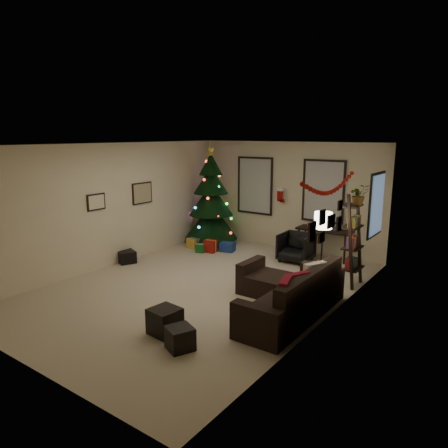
% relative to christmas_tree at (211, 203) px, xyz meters
% --- Properties ---
extents(floor, '(7.00, 7.00, 0.00)m').
position_rel_christmas_tree_xyz_m(floor, '(1.89, -2.78, -1.08)').
color(floor, '#C7B697').
rests_on(floor, ground).
extents(ceiling, '(7.00, 7.00, 0.00)m').
position_rel_christmas_tree_xyz_m(ceiling, '(1.89, -2.78, 1.62)').
color(ceiling, white).
rests_on(ceiling, floor).
extents(wall_back, '(5.00, 0.00, 5.00)m').
position_rel_christmas_tree_xyz_m(wall_back, '(1.89, 0.72, 0.27)').
color(wall_back, beige).
rests_on(wall_back, floor).
extents(wall_front, '(5.00, 0.00, 5.00)m').
position_rel_christmas_tree_xyz_m(wall_front, '(1.89, -6.28, 0.27)').
color(wall_front, beige).
rests_on(wall_front, floor).
extents(wall_left, '(0.00, 7.00, 7.00)m').
position_rel_christmas_tree_xyz_m(wall_left, '(-0.61, -2.78, 0.27)').
color(wall_left, beige).
rests_on(wall_left, floor).
extents(wall_right, '(0.00, 7.00, 7.00)m').
position_rel_christmas_tree_xyz_m(wall_right, '(4.39, -2.78, 0.27)').
color(wall_right, beige).
rests_on(wall_right, floor).
extents(window_back_left, '(1.05, 0.06, 1.50)m').
position_rel_christmas_tree_xyz_m(window_back_left, '(0.94, 0.69, 0.47)').
color(window_back_left, '#728CB2').
rests_on(window_back_left, wall_back).
extents(window_back_right, '(1.05, 0.06, 1.50)m').
position_rel_christmas_tree_xyz_m(window_back_right, '(2.84, 0.69, 0.47)').
color(window_back_right, '#728CB2').
rests_on(window_back_right, wall_back).
extents(window_right_wall, '(0.06, 0.90, 1.30)m').
position_rel_christmas_tree_xyz_m(window_right_wall, '(4.36, -0.23, 0.42)').
color(window_right_wall, '#728CB2').
rests_on(window_right_wall, wall_right).
extents(christmas_tree, '(1.41, 1.41, 2.62)m').
position_rel_christmas_tree_xyz_m(christmas_tree, '(0.00, 0.00, 0.00)').
color(christmas_tree, black).
rests_on(christmas_tree, floor).
extents(presents, '(1.30, 0.89, 0.30)m').
position_rel_christmas_tree_xyz_m(presents, '(0.32, -0.55, -0.96)').
color(presents, maroon).
rests_on(presents, floor).
extents(sofa, '(1.69, 2.47, 0.82)m').
position_rel_christmas_tree_xyz_m(sofa, '(3.76, -2.81, -0.82)').
color(sofa, black).
rests_on(sofa, floor).
extents(pillow_red_a, '(0.23, 0.46, 0.44)m').
position_rel_christmas_tree_xyz_m(pillow_red_a, '(4.10, -3.60, -0.44)').
color(pillow_red_a, maroon).
rests_on(pillow_red_a, sofa).
extents(pillow_red_b, '(0.26, 0.41, 0.40)m').
position_rel_christmas_tree_xyz_m(pillow_red_b, '(4.10, -3.22, -0.44)').
color(pillow_red_b, maroon).
rests_on(pillow_red_b, sofa).
extents(pillow_cream, '(0.28, 0.42, 0.41)m').
position_rel_christmas_tree_xyz_m(pillow_cream, '(4.10, -2.57, -0.45)').
color(pillow_cream, beige).
rests_on(pillow_cream, sofa).
extents(ottoman_near, '(0.45, 0.45, 0.39)m').
position_rel_christmas_tree_xyz_m(ottoman_near, '(2.65, -4.59, -0.89)').
color(ottoman_near, black).
rests_on(ottoman_near, floor).
extents(ottoman_far, '(0.45, 0.45, 0.32)m').
position_rel_christmas_tree_xyz_m(ottoman_far, '(3.14, -4.81, -0.92)').
color(ottoman_far, black).
rests_on(ottoman_far, floor).
extents(desk, '(1.30, 0.46, 0.70)m').
position_rel_christmas_tree_xyz_m(desk, '(3.01, 0.44, -0.47)').
color(desk, black).
rests_on(desk, floor).
extents(desk_chair, '(0.68, 0.64, 0.67)m').
position_rel_christmas_tree_xyz_m(desk_chair, '(2.61, -0.21, -0.75)').
color(desk_chair, black).
rests_on(desk_chair, floor).
extents(bookshelf, '(0.30, 0.53, 1.82)m').
position_rel_christmas_tree_xyz_m(bookshelf, '(4.19, -1.00, -0.20)').
color(bookshelf, black).
rests_on(bookshelf, floor).
extents(potted_plant, '(0.62, 0.61, 0.52)m').
position_rel_christmas_tree_xyz_m(potted_plant, '(4.19, -0.88, 0.74)').
color(potted_plant, '#4C4C4C').
rests_on(potted_plant, bookshelf).
extents(floor_lamp, '(0.32, 0.32, 1.52)m').
position_rel_christmas_tree_xyz_m(floor_lamp, '(3.84, -1.69, 0.18)').
color(floor_lamp, black).
rests_on(floor_lamp, floor).
extents(art_map, '(0.04, 0.60, 0.50)m').
position_rel_christmas_tree_xyz_m(art_map, '(-0.59, -1.89, 0.44)').
color(art_map, black).
rests_on(art_map, wall_left).
extents(art_abstract, '(0.04, 0.45, 0.35)m').
position_rel_christmas_tree_xyz_m(art_abstract, '(-0.59, -3.21, 0.40)').
color(art_abstract, black).
rests_on(art_abstract, wall_left).
extents(gallery, '(0.03, 1.25, 0.54)m').
position_rel_christmas_tree_xyz_m(gallery, '(4.37, -2.85, 0.49)').
color(gallery, black).
rests_on(gallery, wall_right).
extents(garland, '(0.08, 1.90, 0.30)m').
position_rel_christmas_tree_xyz_m(garland, '(4.34, -2.74, 1.06)').
color(garland, '#A5140C').
rests_on(garland, wall_right).
extents(stocking_left, '(0.20, 0.05, 0.36)m').
position_rel_christmas_tree_xyz_m(stocking_left, '(1.74, 0.58, 0.31)').
color(stocking_left, '#990F0C').
rests_on(stocking_left, wall_back).
extents(stocking_right, '(0.20, 0.05, 0.36)m').
position_rel_christmas_tree_xyz_m(stocking_right, '(2.07, 0.77, 0.46)').
color(stocking_right, '#990F0C').
rests_on(stocking_right, wall_back).
extents(storage_bin, '(0.64, 0.54, 0.27)m').
position_rel_christmas_tree_xyz_m(storage_bin, '(-0.57, -2.51, -0.95)').
color(storage_bin, black).
rests_on(storage_bin, floor).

